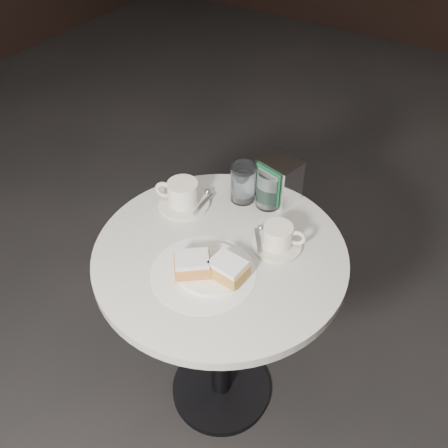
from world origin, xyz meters
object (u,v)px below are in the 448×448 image
(cafe_table, at_px, (220,297))
(coffee_cup_right, at_px, (278,238))
(water_glass_right, at_px, (269,189))
(water_glass_left, at_px, (243,183))
(napkin_dispenser, at_px, (278,179))
(coffee_cup_left, at_px, (183,195))
(beignet_plate, at_px, (210,267))

(cafe_table, bearing_deg, coffee_cup_right, 39.13)
(cafe_table, relative_size, water_glass_right, 6.14)
(coffee_cup_right, distance_m, water_glass_left, 0.23)
(coffee_cup_right, relative_size, water_glass_right, 1.47)
(cafe_table, xyz_separation_m, coffee_cup_right, (0.12, 0.10, 0.23))
(cafe_table, relative_size, napkin_dispenser, 5.51)
(coffee_cup_left, xyz_separation_m, water_glass_left, (0.14, 0.12, 0.02))
(coffee_cup_right, bearing_deg, water_glass_right, 106.25)
(beignet_plate, relative_size, water_glass_left, 1.96)
(napkin_dispenser, bearing_deg, water_glass_right, -84.23)
(cafe_table, xyz_separation_m, water_glass_left, (-0.06, 0.23, 0.26))
(cafe_table, height_order, water_glass_left, water_glass_left)
(napkin_dispenser, bearing_deg, water_glass_left, -129.70)
(cafe_table, relative_size, coffee_cup_left, 3.75)
(beignet_plate, height_order, water_glass_left, water_glass_left)
(cafe_table, bearing_deg, coffee_cup_left, 152.05)
(beignet_plate, relative_size, water_glass_right, 1.97)
(water_glass_right, bearing_deg, cafe_table, -93.80)
(beignet_plate, bearing_deg, napkin_dispenser, 90.00)
(coffee_cup_right, height_order, water_glass_right, water_glass_right)
(napkin_dispenser, bearing_deg, cafe_table, -80.24)
(coffee_cup_right, bearing_deg, napkin_dispenser, 97.40)
(beignet_plate, distance_m, water_glass_left, 0.32)
(coffee_cup_right, bearing_deg, beignet_plate, -139.46)
(coffee_cup_right, height_order, water_glass_left, water_glass_left)
(coffee_cup_left, xyz_separation_m, coffee_cup_right, (0.32, -0.01, -0.00))
(cafe_table, bearing_deg, water_glass_right, 86.20)
(coffee_cup_left, height_order, water_glass_left, water_glass_left)
(cafe_table, height_order, napkin_dispenser, napkin_dispenser)
(coffee_cup_left, bearing_deg, beignet_plate, -58.78)
(napkin_dispenser, bearing_deg, coffee_cup_right, -47.60)
(cafe_table, xyz_separation_m, coffee_cup_left, (-0.20, 0.11, 0.23))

